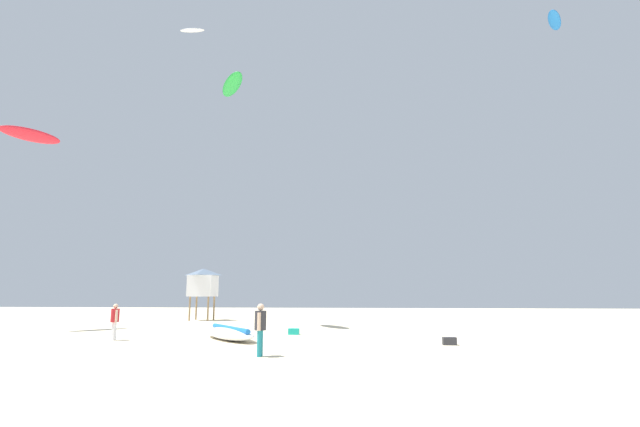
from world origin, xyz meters
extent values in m
plane|color=beige|center=(0.00, 0.00, 0.00)|extent=(120.00, 120.00, 0.00)
cylinder|color=teal|center=(-0.69, 4.32, 0.44)|extent=(0.16, 0.16, 0.88)
cylinder|color=teal|center=(-0.69, 4.12, 0.44)|extent=(0.16, 0.16, 0.88)
cylinder|color=#2D2D33|center=(-0.69, 4.22, 1.21)|extent=(0.40, 0.40, 0.66)
cylinder|color=beige|center=(-0.69, 4.46, 1.18)|extent=(0.12, 0.12, 0.61)
cylinder|color=beige|center=(-0.68, 3.99, 1.18)|extent=(0.12, 0.12, 0.61)
sphere|color=beige|center=(-0.69, 4.22, 1.66)|extent=(0.24, 0.24, 0.24)
cylinder|color=silver|center=(-8.59, 9.15, 0.41)|extent=(0.15, 0.15, 0.82)
cylinder|color=silver|center=(-8.72, 9.28, 0.41)|extent=(0.15, 0.15, 0.82)
cylinder|color=#B21E23|center=(-8.65, 9.22, 1.13)|extent=(0.38, 0.38, 0.61)
cylinder|color=beige|center=(-8.50, 9.06, 1.10)|extent=(0.11, 0.11, 0.57)
cylinder|color=beige|center=(-8.81, 9.38, 1.10)|extent=(0.11, 0.11, 0.57)
sphere|color=beige|center=(-8.65, 9.22, 1.55)|extent=(0.22, 0.22, 0.22)
ellipsoid|color=white|center=(-3.41, 10.03, 0.28)|extent=(4.15, 5.05, 0.60)
cylinder|color=blue|center=(-3.41, 10.03, 0.51)|extent=(2.89, 4.00, 0.23)
cylinder|color=#8C704C|center=(-9.41, 26.28, 0.95)|extent=(0.14, 0.14, 1.90)
cylinder|color=#8C704C|center=(-9.41, 24.78, 0.95)|extent=(0.14, 0.14, 1.90)
cylinder|color=#8C704C|center=(-10.91, 26.28, 0.95)|extent=(0.14, 0.14, 1.90)
cylinder|color=#8C704C|center=(-10.91, 24.78, 0.95)|extent=(0.14, 0.14, 1.90)
cube|color=white|center=(-10.16, 25.53, 2.75)|extent=(2.00, 2.00, 1.70)
pyramid|color=slate|center=(-10.16, 25.53, 3.87)|extent=(2.30, 2.30, 0.55)
cube|color=#19B29E|center=(-0.80, 12.99, 0.16)|extent=(0.56, 0.36, 0.32)
cube|color=#2D2D33|center=(6.44, 8.57, 0.16)|extent=(0.56, 0.36, 0.32)
ellipsoid|color=blue|center=(21.18, 30.09, 27.49)|extent=(2.72, 3.99, 0.59)
ellipsoid|color=red|center=(-17.83, 14.29, 11.95)|extent=(2.81, 3.53, 0.85)
ellipsoid|color=white|center=(-11.48, 23.86, 24.51)|extent=(2.15, 0.67, 0.23)
ellipsoid|color=green|center=(-6.02, 17.89, 16.49)|extent=(2.91, 4.29, 0.59)
camera|label=1|loc=(2.87, -12.12, 2.12)|focal=26.34mm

